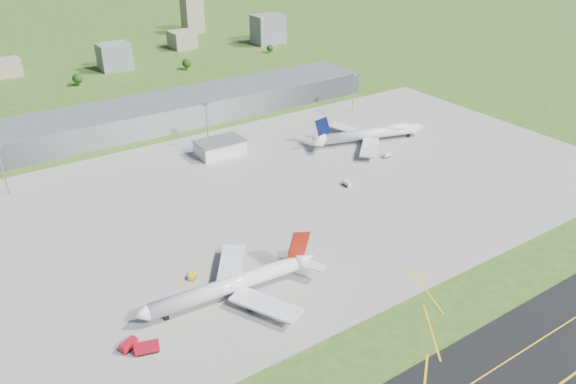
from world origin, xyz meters
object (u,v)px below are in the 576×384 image
fire_truck (147,348)px  van_white_far (387,155)px  crash_tender (129,345)px  airliner_blue_quad (372,134)px  tug_yellow (192,276)px  van_white_near (347,184)px  airliner_red_twin (233,285)px

fire_truck → van_white_far: size_ratio=1.77×
crash_tender → van_white_far: size_ratio=1.37×
fire_truck → van_white_far: 184.32m
airliner_blue_quad → tug_yellow: airliner_blue_quad is taller
crash_tender → van_white_far: bearing=-3.5°
van_white_near → van_white_far: van_white_near is taller
crash_tender → airliner_blue_quad: bearing=1.5°
airliner_blue_quad → van_white_near: 61.92m
airliner_blue_quad → van_white_near: airliner_blue_quad is taller
airliner_blue_quad → van_white_near: size_ratio=13.85×
crash_tender → tug_yellow: size_ratio=1.48×
crash_tender → van_white_near: (132.86, 51.42, -0.26)m
van_white_near → van_white_far: size_ratio=1.11×
crash_tender → tug_yellow: crash_tender is taller
van_white_near → airliner_blue_quad: bearing=-48.3°
airliner_blue_quad → airliner_red_twin: bearing=-133.3°
tug_yellow → van_white_far: 147.26m
fire_truck → airliner_blue_quad: bearing=43.8°
fire_truck → crash_tender: fire_truck is taller
crash_tender → van_white_near: crash_tender is taller
crash_tender → van_white_near: bearing=-3.3°
fire_truck → crash_tender: 6.43m
tug_yellow → van_white_far: bearing=-28.3°
crash_tender → airliner_red_twin: bearing=-17.5°
airliner_red_twin → van_white_far: (132.82, 61.52, -3.99)m
van_white_far → fire_truck: bearing=-159.4°
airliner_red_twin → fire_truck: (-37.16, -9.76, -3.47)m
airliner_blue_quad → tug_yellow: (-148.72, -65.06, -4.39)m
crash_tender → van_white_near: size_ratio=1.24×
airliner_red_twin → airliner_blue_quad: bearing=-145.6°
fire_truck → airliner_red_twin: bearing=30.9°
airliner_red_twin → van_white_far: 146.43m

